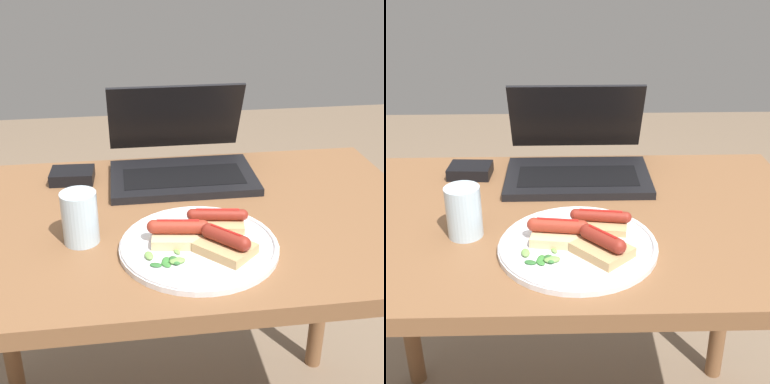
% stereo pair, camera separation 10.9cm
% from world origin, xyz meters
% --- Properties ---
extents(desk, '(1.07, 0.67, 0.71)m').
position_xyz_m(desk, '(0.00, 0.00, 0.62)').
color(desk, brown).
rests_on(desk, ground_plane).
extents(laptop, '(0.34, 0.31, 0.21)m').
position_xyz_m(laptop, '(0.03, 0.22, 0.75)').
color(laptop, black).
rests_on(laptop, desk).
extents(plate, '(0.30, 0.30, 0.02)m').
position_xyz_m(plate, '(0.02, -0.14, 0.72)').
color(plate, silver).
rests_on(plate, desk).
extents(sausage_toast_left, '(0.12, 0.08, 0.05)m').
position_xyz_m(sausage_toast_left, '(-0.01, -0.12, 0.74)').
color(sausage_toast_left, '#D6B784').
rests_on(sausage_toast_left, plate).
extents(sausage_toast_middle, '(0.12, 0.12, 0.05)m').
position_xyz_m(sausage_toast_middle, '(0.07, -0.18, 0.74)').
color(sausage_toast_middle, tan).
rests_on(sausage_toast_middle, plate).
extents(sausage_toast_right, '(0.12, 0.09, 0.04)m').
position_xyz_m(sausage_toast_right, '(0.07, -0.08, 0.73)').
color(sausage_toast_right, tan).
rests_on(sausage_toast_right, plate).
extents(salad_pile, '(0.07, 0.06, 0.01)m').
position_xyz_m(salad_pile, '(-0.04, -0.19, 0.72)').
color(salad_pile, '#2D662D').
rests_on(salad_pile, plate).
extents(drinking_glass, '(0.07, 0.07, 0.10)m').
position_xyz_m(drinking_glass, '(-0.19, -0.08, 0.76)').
color(drinking_glass, silver).
rests_on(drinking_glass, desk).
extents(external_drive, '(0.11, 0.08, 0.03)m').
position_xyz_m(external_drive, '(-0.23, 0.21, 0.72)').
color(external_drive, black).
rests_on(external_drive, desk).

